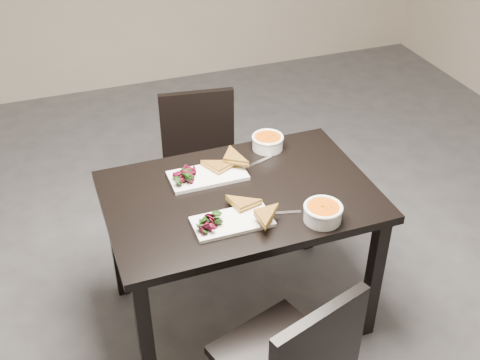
# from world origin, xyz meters

# --- Properties ---
(ground) EXTENTS (5.00, 5.00, 0.00)m
(ground) POSITION_xyz_m (0.00, 0.00, 0.00)
(ground) COLOR #47474C
(ground) RESTS_ON ground
(table) EXTENTS (1.20, 0.80, 0.75)m
(table) POSITION_xyz_m (-0.28, -0.34, 0.65)
(table) COLOR black
(table) RESTS_ON ground
(chair_far) EXTENTS (0.47, 0.47, 0.85)m
(chair_far) POSITION_xyz_m (-0.24, 0.39, 0.48)
(chair_far) COLOR black
(chair_far) RESTS_ON ground
(plate_near) EXTENTS (0.33, 0.17, 0.02)m
(plate_near) POSITION_xyz_m (-0.38, -0.53, 0.76)
(plate_near) COLOR white
(plate_near) RESTS_ON table
(sandwich_near) EXTENTS (0.19, 0.16, 0.05)m
(sandwich_near) POSITION_xyz_m (-0.32, -0.52, 0.79)
(sandwich_near) COLOR olive
(sandwich_near) RESTS_ON plate_near
(salad_near) EXTENTS (0.10, 0.09, 0.05)m
(salad_near) POSITION_xyz_m (-0.48, -0.53, 0.79)
(salad_near) COLOR black
(salad_near) RESTS_ON plate_near
(soup_bowl_near) EXTENTS (0.17, 0.17, 0.07)m
(soup_bowl_near) POSITION_xyz_m (-0.02, -0.64, 0.79)
(soup_bowl_near) COLOR white
(soup_bowl_near) RESTS_ON table
(cutlery_near) EXTENTS (0.18, 0.06, 0.00)m
(cutlery_near) POSITION_xyz_m (-0.17, -0.54, 0.75)
(cutlery_near) COLOR silver
(cutlery_near) RESTS_ON table
(plate_far) EXTENTS (0.36, 0.18, 0.02)m
(plate_far) POSITION_xyz_m (-0.38, -0.17, 0.76)
(plate_far) COLOR white
(plate_far) RESTS_ON table
(sandwich_far) EXTENTS (0.22, 0.20, 0.06)m
(sandwich_far) POSITION_xyz_m (-0.31, -0.19, 0.80)
(sandwich_far) COLOR olive
(sandwich_far) RESTS_ON plate_far
(salad_far) EXTENTS (0.11, 0.10, 0.05)m
(salad_far) POSITION_xyz_m (-0.48, -0.17, 0.79)
(salad_far) COLOR black
(salad_far) RESTS_ON plate_far
(soup_bowl_far) EXTENTS (0.16, 0.16, 0.07)m
(soup_bowl_far) POSITION_xyz_m (-0.02, -0.03, 0.79)
(soup_bowl_far) COLOR white
(soup_bowl_far) RESTS_ON table
(cutlery_far) EXTENTS (0.18, 0.07, 0.00)m
(cutlery_far) POSITION_xyz_m (-0.12, -0.14, 0.75)
(cutlery_far) COLOR silver
(cutlery_far) RESTS_ON table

